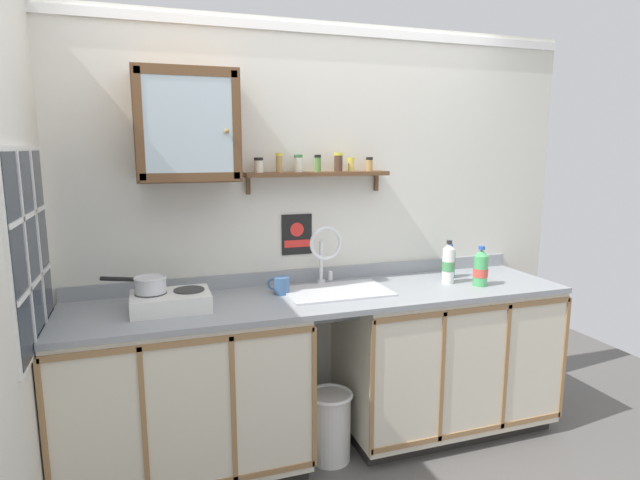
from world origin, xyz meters
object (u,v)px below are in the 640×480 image
object	(u,v)px
hot_plate_stove	(171,301)
bottle_soda_green_1	(481,268)
sink	(335,293)
bottle_opaque_white_0	(448,264)
wall_cabinet	(187,126)
saucepan	(149,284)
bottle_detergent_teal_2	(450,262)
trash_bin	(330,425)
warning_sign	(297,235)
mug	(281,285)

from	to	relation	value
hot_plate_stove	bottle_soda_green_1	bearing A→B (deg)	-3.18
sink	bottle_opaque_white_0	xyz separation A→B (m)	(0.70, -0.04, 0.12)
hot_plate_stove	wall_cabinet	world-z (taller)	wall_cabinet
saucepan	bottle_opaque_white_0	xyz separation A→B (m)	(1.70, -0.01, -0.02)
bottle_detergent_teal_2	trash_bin	world-z (taller)	bottle_detergent_teal_2
wall_cabinet	bottle_detergent_teal_2	bearing A→B (deg)	-2.14
bottle_soda_green_1	wall_cabinet	size ratio (longest dim) A/B	0.42
warning_sign	hot_plate_stove	bearing A→B (deg)	-156.76
mug	wall_cabinet	world-z (taller)	wall_cabinet
saucepan	bottle_opaque_white_0	distance (m)	1.70
trash_bin	sink	bearing A→B (deg)	61.80
wall_cabinet	trash_bin	distance (m)	1.79
hot_plate_stove	wall_cabinet	distance (m)	0.90
bottle_opaque_white_0	mug	bearing A→B (deg)	174.83
mug	bottle_opaque_white_0	bearing A→B (deg)	-5.17
warning_sign	sink	bearing A→B (deg)	-61.59
trash_bin	wall_cabinet	bearing A→B (deg)	157.31
hot_plate_stove	saucepan	xyz separation A→B (m)	(-0.10, 0.02, 0.09)
bottle_soda_green_1	mug	xyz separation A→B (m)	(-1.16, 0.20, -0.05)
wall_cabinet	warning_sign	bearing A→B (deg)	12.42
trash_bin	saucepan	bearing A→B (deg)	172.27
hot_plate_stove	bottle_detergent_teal_2	world-z (taller)	bottle_detergent_teal_2
mug	bottle_detergent_teal_2	bearing A→B (deg)	1.21
bottle_opaque_white_0	bottle_soda_green_1	size ratio (longest dim) A/B	1.10
bottle_opaque_white_0	trash_bin	xyz separation A→B (m)	(-0.79, -0.11, -0.84)
saucepan	trash_bin	xyz separation A→B (m)	(0.91, -0.12, -0.86)
sink	trash_bin	size ratio (longest dim) A/B	1.46
sink	saucepan	distance (m)	1.01
bottle_opaque_white_0	warning_sign	world-z (taller)	warning_sign
sink	bottle_soda_green_1	bearing A→B (deg)	-9.95
bottle_soda_green_1	hot_plate_stove	bearing A→B (deg)	176.82
sink	saucepan	size ratio (longest dim) A/B	1.83
sink	bottle_soda_green_1	world-z (taller)	sink
warning_sign	mug	bearing A→B (deg)	-125.61
hot_plate_stove	warning_sign	xyz separation A→B (m)	(0.75, 0.32, 0.25)
sink	wall_cabinet	xyz separation A→B (m)	(-0.77, 0.13, 0.92)
hot_plate_stove	warning_sign	distance (m)	0.85
bottle_opaque_white_0	wall_cabinet	bearing A→B (deg)	173.32
hot_plate_stove	bottle_detergent_teal_2	bearing A→B (deg)	4.33
hot_plate_stove	bottle_opaque_white_0	size ratio (longest dim) A/B	1.48
sink	trash_bin	xyz separation A→B (m)	(-0.08, -0.15, -0.71)
bottle_detergent_teal_2	hot_plate_stove	bearing A→B (deg)	-175.67
bottle_opaque_white_0	mug	distance (m)	1.01
hot_plate_stove	bottle_detergent_teal_2	distance (m)	1.69
bottle_opaque_white_0	warning_sign	bearing A→B (deg)	160.03
bottle_soda_green_1	warning_sign	size ratio (longest dim) A/B	0.98
bottle_detergent_teal_2	wall_cabinet	xyz separation A→B (m)	(-1.56, 0.06, 0.81)
sink	trash_bin	bearing A→B (deg)	-118.20
sink	bottle_opaque_white_0	size ratio (longest dim) A/B	2.22
wall_cabinet	warning_sign	xyz separation A→B (m)	(0.62, 0.14, -0.62)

